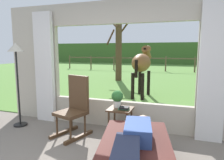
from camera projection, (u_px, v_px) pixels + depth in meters
back_wall_with_window at (119, 67)px, 4.19m from camera, size 5.20×0.12×2.55m
curtain_panel_left at (45, 68)px, 4.61m from camera, size 0.44×0.10×2.40m
curtain_panel_right at (212, 73)px, 3.53m from camera, size 0.44×0.10×2.40m
outdoor_pasture_lawn at (164, 73)px, 14.58m from camera, size 36.00×21.68×0.02m
distant_hill_ridge at (172, 53)px, 23.62m from camera, size 36.00×2.00×2.40m
recliner_sofa at (135, 159)px, 2.66m from camera, size 1.21×1.84×0.42m
reclining_person at (135, 138)px, 2.57m from camera, size 0.45×1.43×0.22m
rocking_chair at (75, 107)px, 3.89m from camera, size 0.64×0.79×1.12m
side_table at (120, 113)px, 3.88m from camera, size 0.44×0.44×0.52m
potted_plant at (117, 98)px, 3.92m from camera, size 0.22×0.22×0.32m
book_stack at (124, 108)px, 3.78m from camera, size 0.20×0.16×0.05m
floor_lamp_left at (16, 59)px, 4.24m from camera, size 0.32×0.32×1.74m
horse at (142, 63)px, 6.97m from camera, size 0.65×1.82×1.73m
pasture_tree at (118, 48)px, 10.60m from camera, size 1.26×1.27×3.35m
pasture_fence_line at (166, 62)px, 15.23m from camera, size 16.10×0.10×1.10m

